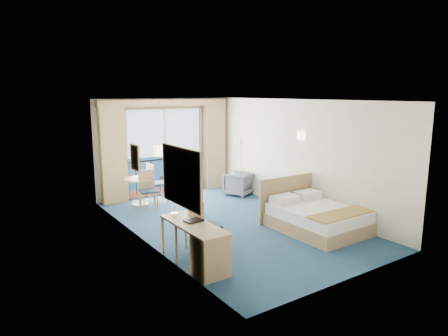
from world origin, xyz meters
TOP-DOWN VIEW (x-y plane):
  - floor at (0.00, 0.00)m, footprint 6.50×6.50m
  - room_walls at (0.00, 0.00)m, footprint 4.04×6.54m
  - balcony_door at (-0.01, 3.22)m, footprint 2.36×0.03m
  - curtain_left at (-1.55, 3.07)m, footprint 0.65×0.22m
  - curtain_right at (1.55, 3.07)m, footprint 0.65×0.22m
  - pelmet at (0.00, 3.10)m, footprint 3.80×0.25m
  - mirror at (-1.97, -1.50)m, footprint 0.05×1.25m
  - wall_print at (-1.97, 0.45)m, footprint 0.04×0.42m
  - sconce_left at (-1.94, -0.60)m, footprint 0.18×0.18m
  - sconce_right at (1.94, -0.15)m, footprint 0.18×0.18m
  - bed at (1.25, -1.34)m, footprint 1.60×1.90m
  - nightstand at (1.76, -0.20)m, footprint 0.44×0.42m
  - phone at (1.76, -0.21)m, footprint 0.22×0.20m
  - armchair at (1.63, 1.92)m, footprint 0.91×0.92m
  - floor_lamp at (1.88, 2.36)m, footprint 0.21×0.21m
  - desk at (-1.73, -1.84)m, footprint 0.52×1.52m
  - desk_chair at (-1.40, -1.13)m, footprint 0.49×0.48m
  - folder at (-1.66, -1.32)m, footprint 0.32×0.25m
  - desk_lamp at (-1.77, -0.82)m, footprint 0.12×0.12m
  - round_table at (-1.08, 2.52)m, footprint 0.78×0.78m
  - table_chair_a at (-0.65, 2.51)m, footprint 0.46×0.45m
  - table_chair_b at (-1.03, 2.12)m, footprint 0.47×0.48m

SIDE VIEW (x-z plane):
  - floor at x=0.00m, z-range 0.00..0.00m
  - bed at x=1.25m, z-range -0.22..0.78m
  - nightstand at x=1.76m, z-range 0.00..0.57m
  - armchair at x=1.63m, z-range 0.00..0.65m
  - desk at x=-1.73m, z-range 0.04..0.75m
  - round_table at x=-1.08m, z-range 0.18..0.88m
  - table_chair_b at x=-1.03m, z-range 0.06..1.02m
  - desk_chair at x=-1.40m, z-range 0.07..1.10m
  - table_chair_a at x=-0.65m, z-range 0.07..1.10m
  - phone at x=1.76m, z-range 0.57..0.65m
  - folder at x=-1.66m, z-range 0.71..0.74m
  - desk_lamp at x=-1.77m, z-range 0.83..1.27m
  - floor_lamp at x=1.88m, z-range 0.39..1.89m
  - balcony_door at x=-0.01m, z-range -0.12..2.40m
  - curtain_left at x=-1.55m, z-range 0.00..2.55m
  - curtain_right at x=1.55m, z-range 0.00..2.55m
  - mirror at x=-1.97m, z-range 1.08..2.03m
  - wall_print at x=-1.97m, z-range 1.34..1.86m
  - room_walls at x=0.00m, z-range 0.42..3.14m
  - sconce_left at x=-1.94m, z-range 1.76..1.94m
  - sconce_right at x=1.94m, z-range 1.76..1.94m
  - pelmet at x=0.00m, z-range 2.49..2.67m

